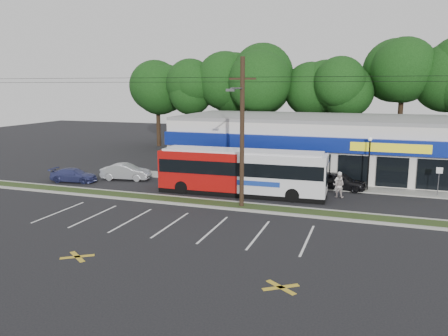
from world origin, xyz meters
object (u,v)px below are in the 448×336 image
lamp_post (369,157)px  sign_post (439,176)px  pedestrian_a (339,184)px  utility_pole (239,128)px  car_dark (340,181)px  car_blue (74,175)px  car_silver (126,172)px  pedestrian_b (339,186)px  metrobus (242,171)px

lamp_post → sign_post: 5.13m
lamp_post → pedestrian_a: bearing=-125.5°
utility_pole → car_dark: size_ratio=12.21×
lamp_post → pedestrian_a: 3.84m
car_dark → pedestrian_a: bearing=-169.9°
sign_post → car_blue: size_ratio=0.55×
lamp_post → car_dark: bearing=-171.9°
lamp_post → car_silver: (-20.19, -2.61, -1.96)m
lamp_post → pedestrian_a: lamp_post is taller
car_silver → car_blue: size_ratio=1.06×
car_silver → pedestrian_b: 18.19m
car_silver → car_blue: 4.39m
metrobus → pedestrian_b: bearing=9.9°
car_dark → pedestrian_b: pedestrian_b is taller
car_dark → sign_post: bearing=-81.6°
sign_post → car_silver: sign_post is taller
car_blue → pedestrian_b: bearing=-93.4°
lamp_post → car_blue: (-24.00, -4.79, -2.08)m
metrobus → pedestrian_a: (7.06, 1.50, -0.84)m
sign_post → pedestrian_a: (-7.00, -2.57, -0.59)m
metrobus → car_blue: 15.00m
lamp_post → pedestrian_b: size_ratio=2.40×
utility_pole → lamp_post: bearing=43.9°
sign_post → car_silver: (-25.19, -2.38, -0.85)m
car_silver → lamp_post: bearing=-92.6°
car_silver → pedestrian_a: bearing=-100.6°
car_blue → lamp_post: bearing=-87.3°
lamp_post → sign_post: bearing=-2.6°
pedestrian_b → metrobus: bearing=20.2°
lamp_post → car_silver: lamp_post is taller
sign_post → car_blue: sign_post is taller
lamp_post → pedestrian_b: (-2.00, -2.80, -1.79)m
lamp_post → metrobus: size_ratio=0.33×
sign_post → car_silver: 25.32m
metrobus → pedestrian_a: 7.26m
pedestrian_b → car_dark: bearing=-79.5°
utility_pole → car_dark: 10.79m
pedestrian_a → pedestrian_b: 0.08m
sign_post → pedestrian_a: 7.48m
metrobus → car_silver: bearing=169.2°
utility_pole → car_dark: utility_pole is taller
utility_pole → pedestrian_a: (6.17, 5.07, -4.45)m
sign_post → car_silver: bearing=-174.6°
car_dark → pedestrian_b: 2.51m
car_blue → utility_pole: bearing=-109.6°
car_dark → car_silver: (-18.09, -2.31, 0.01)m
pedestrian_a → lamp_post: bearing=-157.2°
sign_post → car_dark: bearing=-179.4°
car_blue → sign_post: bearing=-89.6°
car_silver → metrobus: bearing=-108.6°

